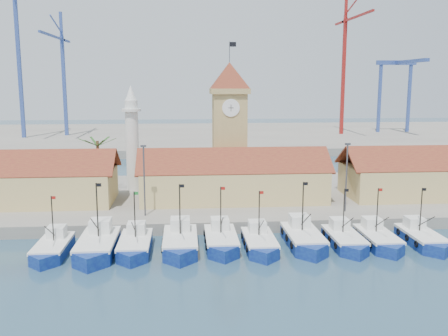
{
  "coord_description": "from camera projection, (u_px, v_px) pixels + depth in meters",
  "views": [
    {
      "loc": [
        -6.9,
        -50.04,
        18.2
      ],
      "look_at": [
        -1.46,
        18.0,
        6.46
      ],
      "focal_mm": 40.0,
      "sensor_mm": 36.0,
      "label": 1
    }
  ],
  "objects": [
    {
      "name": "hall_left",
      "position": [
        4.0,
        186.0,
        69.24
      ],
      "size": [
        31.2,
        10.13,
        7.61
      ],
      "color": "tan",
      "rests_on": "quay"
    },
    {
      "name": "boat_9",
      "position": [
        422.0,
        239.0,
        56.33
      ],
      "size": [
        3.3,
        9.04,
        6.84
      ],
      "color": "navy",
      "rests_on": "ground"
    },
    {
      "name": "minaret",
      "position": [
        132.0,
        138.0,
        77.46
      ],
      "size": [
        3.0,
        3.0,
        16.3
      ],
      "color": "silver",
      "rests_on": "quay"
    },
    {
      "name": "boat_7",
      "position": [
        345.0,
        241.0,
        55.79
      ],
      "size": [
        3.31,
        9.06,
        6.86
      ],
      "color": "navy",
      "rests_on": "ground"
    },
    {
      "name": "gantry",
      "position": [
        400.0,
        77.0,
        159.03
      ],
      "size": [
        13.0,
        22.0,
        23.2
      ],
      "color": "#314A95",
      "rests_on": "terminal"
    },
    {
      "name": "boat_0",
      "position": [
        52.0,
        249.0,
        52.97
      ],
      "size": [
        3.22,
        8.82,
        6.67
      ],
      "color": "navy",
      "rests_on": "ground"
    },
    {
      "name": "lamp_posts",
      "position": [
        243.0,
        176.0,
        63.51
      ],
      "size": [
        80.7,
        0.25,
        9.03
      ],
      "color": "#3F3F44",
      "rests_on": "quay"
    },
    {
      "name": "quay",
      "position": [
        230.0,
        198.0,
        76.23
      ],
      "size": [
        140.0,
        32.0,
        1.5
      ],
      "primitive_type": "cube",
      "color": "gray",
      "rests_on": "ground"
    },
    {
      "name": "boat_3",
      "position": [
        180.0,
        244.0,
        54.53
      ],
      "size": [
        3.7,
        10.13,
        7.67
      ],
      "color": "navy",
      "rests_on": "ground"
    },
    {
      "name": "ground",
      "position": [
        251.0,
        257.0,
        52.78
      ],
      "size": [
        400.0,
        400.0,
        0.0
      ],
      "primitive_type": "plane",
      "color": "#1E3E51",
      "rests_on": "ground"
    },
    {
      "name": "clock_tower",
      "position": [
        229.0,
        124.0,
        76.29
      ],
      "size": [
        5.8,
        5.8,
        22.7
      ],
      "color": "tan",
      "rests_on": "quay"
    },
    {
      "name": "crane_blue_far",
      "position": [
        16.0,
        43.0,
        142.33
      ],
      "size": [
        1.0,
        34.04,
        49.2
      ],
      "color": "#314A95",
      "rests_on": "terminal"
    },
    {
      "name": "boat_4",
      "position": [
        221.0,
        242.0,
        55.36
      ],
      "size": [
        3.47,
        9.5,
        7.19
      ],
      "color": "navy",
      "rests_on": "ground"
    },
    {
      "name": "hall_center",
      "position": [
        233.0,
        182.0,
        71.75
      ],
      "size": [
        27.04,
        10.13,
        7.61
      ],
      "color": "tan",
      "rests_on": "quay"
    },
    {
      "name": "boat_1",
      "position": [
        97.0,
        247.0,
        53.36
      ],
      "size": [
        3.88,
        10.63,
        8.04
      ],
      "color": "navy",
      "rests_on": "ground"
    },
    {
      "name": "palm_tree",
      "position": [
        98.0,
        162.0,
        75.69
      ],
      "size": [
        5.6,
        5.03,
        8.39
      ],
      "color": "brown",
      "rests_on": "quay"
    },
    {
      "name": "boat_6",
      "position": [
        304.0,
        240.0,
        55.9
      ],
      "size": [
        3.68,
        10.09,
        7.64
      ],
      "color": "navy",
      "rests_on": "ground"
    },
    {
      "name": "hall_right",
      "position": [
        446.0,
        179.0,
        74.27
      ],
      "size": [
        31.2,
        10.13,
        7.61
      ],
      "color": "tan",
      "rests_on": "quay"
    },
    {
      "name": "boat_5",
      "position": [
        260.0,
        244.0,
        54.76
      ],
      "size": [
        3.3,
        9.03,
        6.83
      ],
      "color": "navy",
      "rests_on": "ground"
    },
    {
      "name": "crane_red_right",
      "position": [
        346.0,
        57.0,
        153.53
      ],
      "size": [
        1.0,
        32.97,
        42.86
      ],
      "color": "maroon",
      "rests_on": "terminal"
    },
    {
      "name": "boat_8",
      "position": [
        379.0,
        240.0,
        56.05
      ],
      "size": [
        3.31,
        9.07,
        6.86
      ],
      "color": "navy",
      "rests_on": "ground"
    },
    {
      "name": "terminal",
      "position": [
        206.0,
        136.0,
        160.67
      ],
      "size": [
        240.0,
        80.0,
        2.0
      ],
      "primitive_type": "cube",
      "color": "gray",
      "rests_on": "ground"
    },
    {
      "name": "boat_2",
      "position": [
        135.0,
        246.0,
        53.89
      ],
      "size": [
        3.36,
        9.19,
        6.96
      ],
      "color": "navy",
      "rests_on": "ground"
    },
    {
      "name": "crane_blue_near",
      "position": [
        62.0,
        67.0,
        149.9
      ],
      "size": [
        1.0,
        33.97,
        37.03
      ],
      "color": "#314A95",
      "rests_on": "terminal"
    }
  ]
}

